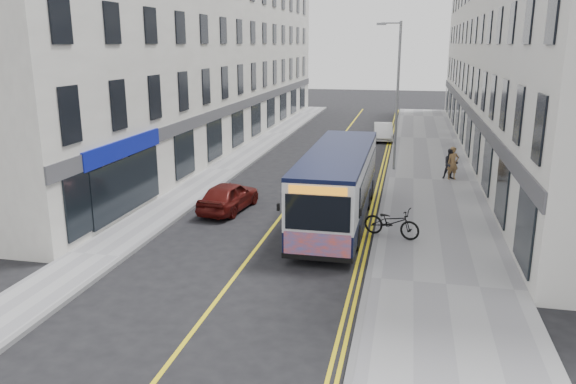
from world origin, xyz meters
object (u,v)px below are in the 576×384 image
at_px(car_white, 383,132).
at_px(bicycle, 392,222).
at_px(city_bus, 338,183).
at_px(pedestrian_near, 453,163).
at_px(pedestrian_far, 451,164).
at_px(car_maroon, 229,196).
at_px(streetlamp, 396,91).

bearing_deg(car_white, bicycle, -91.21).
bearing_deg(city_bus, pedestrian_near, 58.34).
xyz_separation_m(pedestrian_near, pedestrian_far, (-0.10, 0.03, -0.05)).
distance_m(city_bus, pedestrian_near, 9.35).
bearing_deg(car_white, car_maroon, -110.53).
relative_size(streetlamp, pedestrian_far, 5.09).
height_order(bicycle, pedestrian_near, pedestrian_near).
relative_size(bicycle, car_white, 0.56).
height_order(pedestrian_far, car_maroon, pedestrian_far).
height_order(pedestrian_near, car_white, pedestrian_near).
xyz_separation_m(bicycle, pedestrian_near, (2.72, 9.64, 0.29)).
relative_size(city_bus, pedestrian_far, 6.34).
bearing_deg(city_bus, bicycle, -37.96).
bearing_deg(streetlamp, pedestrian_near, -29.56).
distance_m(bicycle, car_white, 21.84).
bearing_deg(car_white, pedestrian_near, -76.17).
bearing_deg(streetlamp, pedestrian_far, -29.94).
relative_size(city_bus, car_white, 2.65).
bearing_deg(streetlamp, city_bus, -100.67).
bearing_deg(car_white, streetlamp, -89.14).
bearing_deg(pedestrian_far, pedestrian_near, -25.18).
bearing_deg(pedestrian_far, bicycle, -112.85).
xyz_separation_m(streetlamp, car_maroon, (-6.51, -9.13, -3.75)).
bearing_deg(car_maroon, pedestrian_near, -135.17).
bearing_deg(car_maroon, bicycle, 169.05).
bearing_deg(pedestrian_near, city_bus, -143.30).
xyz_separation_m(streetlamp, city_bus, (-1.82, -9.68, -2.80)).
distance_m(city_bus, car_white, 20.13).
xyz_separation_m(city_bus, car_maroon, (-4.69, 0.55, -0.95)).
xyz_separation_m(streetlamp, bicycle, (0.36, -11.38, -3.72)).
bearing_deg(pedestrian_far, car_white, 100.60).
relative_size(streetlamp, pedestrian_near, 4.77).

